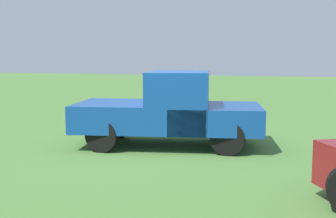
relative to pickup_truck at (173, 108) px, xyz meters
name	(u,v)px	position (x,y,z in m)	size (l,w,h in m)	color
ground_plane	(165,149)	(-0.07, -0.39, -0.93)	(80.00, 80.00, 0.00)	#54843D
pickup_truck	(173,108)	(0.00, 0.00, 0.00)	(4.71, 2.80, 1.80)	black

